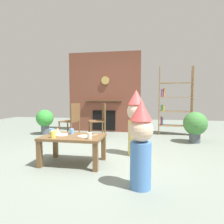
{
  "coord_description": "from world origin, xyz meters",
  "views": [
    {
      "loc": [
        0.82,
        -3.35,
        1.06
      ],
      "look_at": [
        0.15,
        0.4,
        0.77
      ],
      "focal_mm": 31.69,
      "sensor_mm": 36.0,
      "label": 1
    }
  ],
  "objects": [
    {
      "name": "potted_plant_tall",
      "position": [
        1.92,
        1.44,
        0.42
      ],
      "size": [
        0.54,
        0.54,
        0.72
      ],
      "color": "#4C5660",
      "rests_on": "ground_plane"
    },
    {
      "name": "paper_cup_center",
      "position": [
        -0.57,
        -0.61,
        0.5
      ],
      "size": [
        0.08,
        0.08,
        0.1
      ],
      "primitive_type": "cylinder",
      "color": "#F2CC4C",
      "rests_on": "coffee_table"
    },
    {
      "name": "bookshelf",
      "position": [
        1.54,
        2.4,
        0.89
      ],
      "size": [
        0.9,
        0.28,
        1.9
      ],
      "color": "#9E7A51",
      "rests_on": "ground_plane"
    },
    {
      "name": "birthday_cake_slice",
      "position": [
        -0.68,
        -0.22,
        0.49
      ],
      "size": [
        0.1,
        0.1,
        0.09
      ],
      "primitive_type": "cone",
      "color": "#EAC68C",
      "rests_on": "coffee_table"
    },
    {
      "name": "brick_fireplace_feature",
      "position": [
        -0.47,
        2.6,
        1.19
      ],
      "size": [
        2.2,
        0.28,
        2.4
      ],
      "color": "brown",
      "rests_on": "ground_plane"
    },
    {
      "name": "paper_plate_rear",
      "position": [
        -0.54,
        -0.4,
        0.45
      ],
      "size": [
        0.21,
        0.21,
        0.01
      ],
      "primitive_type": "cylinder",
      "color": "white",
      "rests_on": "coffee_table"
    },
    {
      "name": "coffee_table",
      "position": [
        -0.33,
        -0.42,
        0.37
      ],
      "size": [
        0.96,
        0.62,
        0.45
      ],
      "color": "brown",
      "rests_on": "ground_plane"
    },
    {
      "name": "paper_cup_near_left",
      "position": [
        -0.41,
        -0.28,
        0.49
      ],
      "size": [
        0.07,
        0.07,
        0.09
      ],
      "primitive_type": "cylinder",
      "color": "#669EE0",
      "rests_on": "coffee_table"
    },
    {
      "name": "paper_plate_front",
      "position": [
        -0.14,
        -0.45,
        0.45
      ],
      "size": [
        0.19,
        0.19,
        0.01
      ],
      "primitive_type": "cylinder",
      "color": "white",
      "rests_on": "coffee_table"
    },
    {
      "name": "table_fork",
      "position": [
        -0.02,
        -0.3,
        0.45
      ],
      "size": [
        0.09,
        0.13,
        0.01
      ],
      "primitive_type": "cube",
      "rotation": [
        0.0,
        0.0,
        1.0
      ],
      "color": "silver",
      "rests_on": "coffee_table"
    },
    {
      "name": "paper_cup_far_left",
      "position": [
        -0.72,
        -0.36,
        0.49
      ],
      "size": [
        0.07,
        0.07,
        0.09
      ],
      "primitive_type": "cylinder",
      "color": "#669EE0",
      "rests_on": "coffee_table"
    },
    {
      "name": "dining_chair_left",
      "position": [
        -1.05,
        1.38,
        0.51
      ],
      "size": [
        0.48,
        0.48,
        0.9
      ],
      "rotation": [
        0.0,
        0.0,
        2.93
      ],
      "color": "brown",
      "rests_on": "ground_plane"
    },
    {
      "name": "potted_plant_short",
      "position": [
        -2.02,
        1.78,
        0.43
      ],
      "size": [
        0.48,
        0.48,
        0.7
      ],
      "color": "#4C5660",
      "rests_on": "ground_plane"
    },
    {
      "name": "paper_cup_near_right",
      "position": [
        -0.01,
        -0.59,
        0.49
      ],
      "size": [
        0.07,
        0.07,
        0.09
      ],
      "primitive_type": "cylinder",
      "color": "silver",
      "rests_on": "coffee_table"
    },
    {
      "name": "ground_plane",
      "position": [
        0.0,
        0.0,
        0.0
      ],
      "size": [
        12.0,
        12.0,
        0.0
      ],
      "primitive_type": "plane",
      "color": "gray"
    },
    {
      "name": "dining_chair_middle",
      "position": [
        -0.37,
        1.59,
        0.51
      ],
      "size": [
        0.52,
        0.52,
        0.9
      ],
      "rotation": [
        0.0,
        0.0,
        3.54
      ],
      "color": "brown",
      "rests_on": "ground_plane"
    },
    {
      "name": "child_in_pink",
      "position": [
        0.62,
        0.22,
        0.63
      ],
      "size": [
        0.33,
        0.33,
        1.19
      ],
      "rotation": [
        0.0,
        0.0,
        -2.55
      ],
      "color": "#E0CC66",
      "rests_on": "ground_plane"
    },
    {
      "name": "child_with_cone_hat",
      "position": [
        0.75,
        -1.09,
        0.54
      ],
      "size": [
        0.28,
        0.28,
        1.02
      ],
      "rotation": [
        0.0,
        0.0,
        2.59
      ],
      "color": "#4C7FC6",
      "rests_on": "ground_plane"
    }
  ]
}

